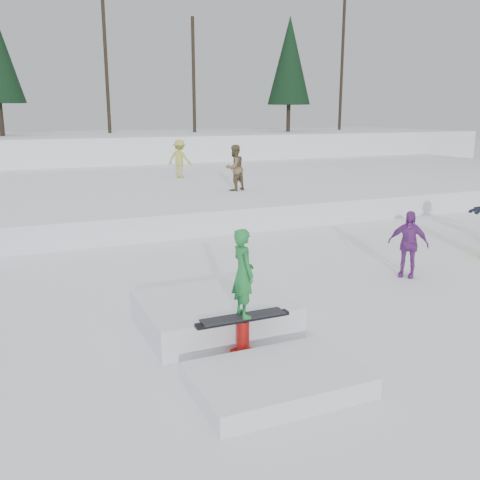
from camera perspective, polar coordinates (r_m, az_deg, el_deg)
name	(u,v)px	position (r m, az deg, el deg)	size (l,w,h in m)	color
ground	(259,321)	(10.23, 1.99, -8.68)	(120.00, 120.00, 0.00)	white
snow_berm	(68,152)	(38.83, -17.87, 8.93)	(60.00, 14.00, 2.40)	white
snow_midrise	(105,190)	(25.11, -14.15, 5.17)	(50.00, 18.00, 0.80)	white
treeline	(160,57)	(38.39, -8.58, 18.72)	(40.24, 4.22, 10.50)	black
walker_olive	(235,168)	(21.37, -0.58, 7.71)	(0.88, 0.68, 1.81)	brown
walker_ygreen	(180,159)	(25.81, -6.45, 8.60)	(1.16, 0.66, 1.79)	#B0AD42
spectator_purple	(408,244)	(13.33, 17.49, -0.41)	(0.94, 0.39, 1.61)	#76308B
jib_rail_feature	(229,325)	(9.26, -1.15, -9.09)	(2.60, 4.40, 2.11)	white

